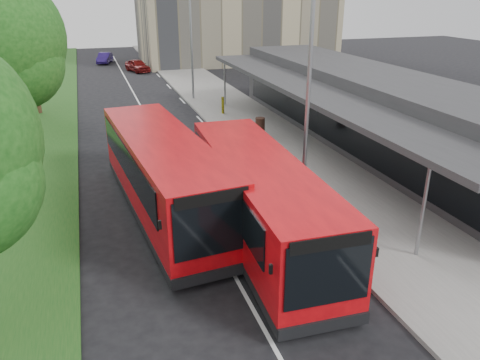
{
  "coord_description": "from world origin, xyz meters",
  "views": [
    {
      "loc": [
        -3.59,
        -13.69,
        8.16
      ],
      "look_at": [
        1.42,
        1.69,
        1.5
      ],
      "focal_mm": 35.0,
      "sensor_mm": 36.0,
      "label": 1
    }
  ],
  "objects_px": {
    "lamp_post_near": "(306,88)",
    "car_far": "(105,58)",
    "tree_far": "(28,44)",
    "lamp_post_far": "(190,38)",
    "litter_bin": "(260,126)",
    "bollard": "(223,105)",
    "car_near": "(137,66)",
    "bus_main": "(260,201)",
    "bus_second": "(164,175)"
  },
  "relations": [
    {
      "from": "bus_main",
      "to": "bus_second",
      "type": "distance_m",
      "value": 4.19
    },
    {
      "from": "car_near",
      "to": "car_far",
      "type": "bearing_deg",
      "value": 93.87
    },
    {
      "from": "lamp_post_near",
      "to": "lamp_post_far",
      "type": "bearing_deg",
      "value": 90.0
    },
    {
      "from": "lamp_post_far",
      "to": "litter_bin",
      "type": "distance_m",
      "value": 11.7
    },
    {
      "from": "bus_main",
      "to": "car_far",
      "type": "xyz_separation_m",
      "value": [
        -2.8,
        44.52,
        -0.91
      ]
    },
    {
      "from": "tree_far",
      "to": "bollard",
      "type": "relative_size",
      "value": 6.37
    },
    {
      "from": "bus_second",
      "to": "car_near",
      "type": "relative_size",
      "value": 2.94
    },
    {
      "from": "lamp_post_near",
      "to": "car_near",
      "type": "bearing_deg",
      "value": 94.09
    },
    {
      "from": "tree_far",
      "to": "litter_bin",
      "type": "height_order",
      "value": "tree_far"
    },
    {
      "from": "lamp_post_far",
      "to": "tree_far",
      "type": "bearing_deg",
      "value": -175.13
    },
    {
      "from": "bus_second",
      "to": "bollard",
      "type": "xyz_separation_m",
      "value": [
        6.3,
        13.78,
        -0.85
      ]
    },
    {
      "from": "litter_bin",
      "to": "bollard",
      "type": "xyz_separation_m",
      "value": [
        -0.68,
        5.51,
        0.07
      ]
    },
    {
      "from": "tree_far",
      "to": "bollard",
      "type": "bearing_deg",
      "value": -19.99
    },
    {
      "from": "bus_second",
      "to": "car_near",
      "type": "xyz_separation_m",
      "value": [
        2.86,
        34.05,
        -0.94
      ]
    },
    {
      "from": "tree_far",
      "to": "car_near",
      "type": "height_order",
      "value": "tree_far"
    },
    {
      "from": "tree_far",
      "to": "lamp_post_near",
      "type": "xyz_separation_m",
      "value": [
        11.13,
        -19.05,
        0.01
      ]
    },
    {
      "from": "lamp_post_near",
      "to": "bus_second",
      "type": "xyz_separation_m",
      "value": [
        -5.36,
        0.88,
        -3.14
      ]
    },
    {
      "from": "tree_far",
      "to": "car_near",
      "type": "xyz_separation_m",
      "value": [
        8.63,
        15.88,
        -4.07
      ]
    },
    {
      "from": "car_far",
      "to": "bus_main",
      "type": "bearing_deg",
      "value": -72.02
    },
    {
      "from": "car_near",
      "to": "bollard",
      "type": "bearing_deg",
      "value": -98.39
    },
    {
      "from": "car_near",
      "to": "bus_main",
      "type": "bearing_deg",
      "value": -108.23
    },
    {
      "from": "lamp_post_near",
      "to": "car_far",
      "type": "distance_m",
      "value": 42.77
    },
    {
      "from": "litter_bin",
      "to": "bollard",
      "type": "relative_size",
      "value": 0.88
    },
    {
      "from": "lamp_post_near",
      "to": "litter_bin",
      "type": "distance_m",
      "value": 10.14
    },
    {
      "from": "litter_bin",
      "to": "car_near",
      "type": "bearing_deg",
      "value": 99.1
    },
    {
      "from": "litter_bin",
      "to": "bus_second",
      "type": "bearing_deg",
      "value": -130.18
    },
    {
      "from": "tree_far",
      "to": "lamp_post_far",
      "type": "height_order",
      "value": "lamp_post_far"
    },
    {
      "from": "lamp_post_far",
      "to": "lamp_post_near",
      "type": "bearing_deg",
      "value": -90.0
    },
    {
      "from": "lamp_post_near",
      "to": "bollard",
      "type": "height_order",
      "value": "lamp_post_near"
    },
    {
      "from": "lamp_post_near",
      "to": "car_near",
      "type": "height_order",
      "value": "lamp_post_near"
    },
    {
      "from": "tree_far",
      "to": "bus_second",
      "type": "xyz_separation_m",
      "value": [
        5.77,
        -18.17,
        -3.13
      ]
    },
    {
      "from": "lamp_post_far",
      "to": "bus_main",
      "type": "distance_m",
      "value": 22.68
    },
    {
      "from": "lamp_post_far",
      "to": "car_far",
      "type": "relative_size",
      "value": 2.2
    },
    {
      "from": "bus_second",
      "to": "tree_far",
      "type": "bearing_deg",
      "value": 102.25
    },
    {
      "from": "lamp_post_far",
      "to": "car_near",
      "type": "distance_m",
      "value": 15.68
    },
    {
      "from": "lamp_post_near",
      "to": "tree_far",
      "type": "bearing_deg",
      "value": 120.29
    },
    {
      "from": "tree_far",
      "to": "lamp_post_near",
      "type": "height_order",
      "value": "lamp_post_near"
    },
    {
      "from": "car_near",
      "to": "lamp_post_far",
      "type": "bearing_deg",
      "value": -98.53
    },
    {
      "from": "bus_second",
      "to": "car_near",
      "type": "distance_m",
      "value": 34.19
    },
    {
      "from": "bus_main",
      "to": "car_near",
      "type": "height_order",
      "value": "bus_main"
    },
    {
      "from": "bollard",
      "to": "car_near",
      "type": "height_order",
      "value": "bollard"
    },
    {
      "from": "lamp_post_near",
      "to": "car_near",
      "type": "distance_m",
      "value": 35.26
    },
    {
      "from": "lamp_post_near",
      "to": "car_near",
      "type": "xyz_separation_m",
      "value": [
        -2.5,
        34.94,
        -4.08
      ]
    },
    {
      "from": "lamp_post_far",
      "to": "bus_main",
      "type": "relative_size",
      "value": 0.76
    },
    {
      "from": "car_near",
      "to": "car_far",
      "type": "height_order",
      "value": "car_near"
    },
    {
      "from": "bus_main",
      "to": "bollard",
      "type": "distance_m",
      "value": 17.34
    },
    {
      "from": "bus_main",
      "to": "car_near",
      "type": "xyz_separation_m",
      "value": [
        0.13,
        37.23,
        -0.87
      ]
    },
    {
      "from": "bus_second",
      "to": "litter_bin",
      "type": "height_order",
      "value": "bus_second"
    },
    {
      "from": "tree_far",
      "to": "lamp_post_near",
      "type": "relative_size",
      "value": 0.91
    },
    {
      "from": "lamp_post_near",
      "to": "car_far",
      "type": "xyz_separation_m",
      "value": [
        -5.43,
        42.23,
        -4.12
      ]
    }
  ]
}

